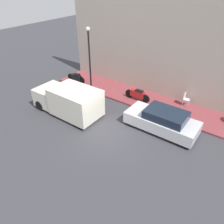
# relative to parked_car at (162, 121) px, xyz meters

# --- Properties ---
(ground_plane) EXTENTS (60.00, 60.00, 0.00)m
(ground_plane) POSITION_rel_parked_car_xyz_m (-2.03, 2.52, -0.66)
(ground_plane) COLOR #38383D
(sidewalk) EXTENTS (2.63, 15.05, 0.12)m
(sidewalk) POSITION_rel_parked_car_xyz_m (2.52, 2.52, -0.60)
(sidewalk) COLOR brown
(sidewalk) RESTS_ON ground_plane
(building_facade) EXTENTS (0.30, 15.05, 7.87)m
(building_facade) POSITION_rel_parked_car_xyz_m (3.99, 2.52, 3.28)
(building_facade) COLOR #B2A899
(building_facade) RESTS_ON ground_plane
(parked_car) EXTENTS (1.75, 4.20, 1.36)m
(parked_car) POSITION_rel_parked_car_xyz_m (0.00, 0.00, 0.00)
(parked_car) COLOR silver
(parked_car) RESTS_ON ground_plane
(delivery_van) EXTENTS (2.04, 4.65, 1.90)m
(delivery_van) POSITION_rel_parked_car_xyz_m (-1.87, 5.78, 0.30)
(delivery_van) COLOR silver
(delivery_van) RESTS_ON ground_plane
(motorcycle_black) EXTENTS (0.30, 1.82, 0.77)m
(motorcycle_black) POSITION_rel_parked_car_xyz_m (1.72, 8.52, -0.12)
(motorcycle_black) COLOR black
(motorcycle_black) RESTS_ON sidewalk
(motorcycle_red) EXTENTS (0.30, 1.95, 0.82)m
(motorcycle_red) POSITION_rel_parked_car_xyz_m (2.09, 2.88, -0.09)
(motorcycle_red) COLOR #B21E1E
(motorcycle_red) RESTS_ON sidewalk
(streetlamp) EXTENTS (0.29, 0.29, 4.69)m
(streetlamp) POSITION_rel_parked_car_xyz_m (1.46, 6.69, 2.33)
(streetlamp) COLOR black
(streetlamp) RESTS_ON sidewalk
(cafe_chair) EXTENTS (0.40, 0.40, 0.93)m
(cafe_chair) POSITION_rel_parked_car_xyz_m (3.39, -0.15, -0.01)
(cafe_chair) COLOR silver
(cafe_chair) RESTS_ON sidewalk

